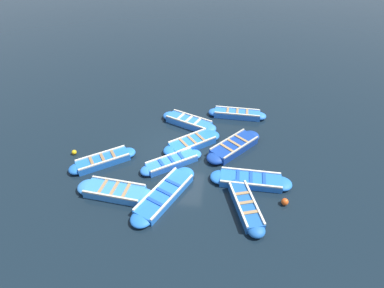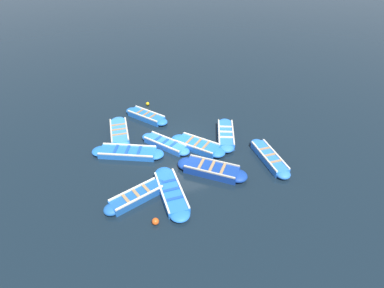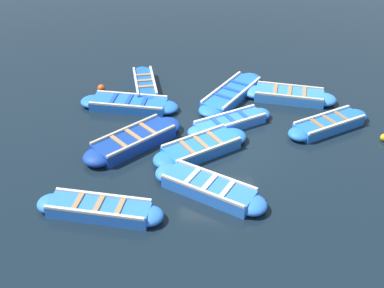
{
  "view_description": "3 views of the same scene",
  "coord_description": "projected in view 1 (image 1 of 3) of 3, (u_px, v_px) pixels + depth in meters",
  "views": [
    {
      "loc": [
        -11.75,
        -2.12,
        9.69
      ],
      "look_at": [
        0.59,
        -0.57,
        0.2
      ],
      "focal_mm": 28.0,
      "sensor_mm": 36.0,
      "label": 1
    },
    {
      "loc": [
        -4.22,
        -13.15,
        10.07
      ],
      "look_at": [
        0.35,
        -0.69,
        0.46
      ],
      "focal_mm": 28.0,
      "sensor_mm": 36.0,
      "label": 2
    },
    {
      "loc": [
        12.26,
        0.7,
        8.28
      ],
      "look_at": [
        0.77,
        -0.86,
        0.33
      ],
      "focal_mm": 42.0,
      "sensor_mm": 36.0,
      "label": 3
    }
  ],
  "objects": [
    {
      "name": "boat_end_of_row",
      "position": [
        165.0,
        195.0,
        12.85
      ],
      "size": [
        3.98,
        2.52,
        0.38
      ],
      "color": "blue",
      "rests_on": "ground"
    },
    {
      "name": "buoy_orange_near",
      "position": [
        285.0,
        202.0,
        12.54
      ],
      "size": [
        0.3,
        0.3,
        0.3
      ],
      "primitive_type": "sphere",
      "color": "#E05119",
      "rests_on": "ground"
    },
    {
      "name": "boat_drifting",
      "position": [
        103.0,
        160.0,
        14.62
      ],
      "size": [
        2.54,
        3.11,
        0.41
      ],
      "color": "blue",
      "rests_on": "ground"
    },
    {
      "name": "ground_plane",
      "position": [
        180.0,
        153.0,
        15.35
      ],
      "size": [
        120.0,
        120.0,
        0.0
      ],
      "primitive_type": "plane",
      "color": "black"
    },
    {
      "name": "boat_bow_out",
      "position": [
        234.0,
        146.0,
        15.46
      ],
      "size": [
        3.38,
        3.07,
        0.47
      ],
      "color": "navy",
      "rests_on": "ground"
    },
    {
      "name": "boat_outer_left",
      "position": [
        189.0,
        122.0,
        17.33
      ],
      "size": [
        2.12,
        3.5,
        0.44
      ],
      "color": "blue",
      "rests_on": "ground"
    },
    {
      "name": "boat_near_quay",
      "position": [
        251.0,
        180.0,
        13.55
      ],
      "size": [
        1.05,
        3.7,
        0.38
      ],
      "color": "blue",
      "rests_on": "ground"
    },
    {
      "name": "boat_alongside",
      "position": [
        246.0,
        206.0,
        12.32
      ],
      "size": [
        3.23,
        1.65,
        0.43
      ],
      "color": "#1E59AD",
      "rests_on": "ground"
    },
    {
      "name": "boat_stern_in",
      "position": [
        192.0,
        143.0,
        15.75
      ],
      "size": [
        2.84,
        3.16,
        0.42
      ],
      "color": "blue",
      "rests_on": "ground"
    },
    {
      "name": "buoy_yellow_far",
      "position": [
        74.0,
        152.0,
        15.21
      ],
      "size": [
        0.25,
        0.25,
        0.25
      ],
      "primitive_type": "sphere",
      "color": "#EAB214",
      "rests_on": "ground"
    },
    {
      "name": "boat_tucked",
      "position": [
        237.0,
        114.0,
        18.03
      ],
      "size": [
        0.9,
        3.49,
        0.42
      ],
      "color": "blue",
      "rests_on": "ground"
    },
    {
      "name": "boat_mid_row",
      "position": [
        172.0,
        162.0,
        14.54
      ],
      "size": [
        2.47,
        3.03,
        0.38
      ],
      "color": "blue",
      "rests_on": "ground"
    },
    {
      "name": "boat_broadside",
      "position": [
        115.0,
        191.0,
        12.97
      ],
      "size": [
        1.24,
        3.56,
        0.41
      ],
      "color": "#3884E0",
      "rests_on": "ground"
    }
  ]
}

